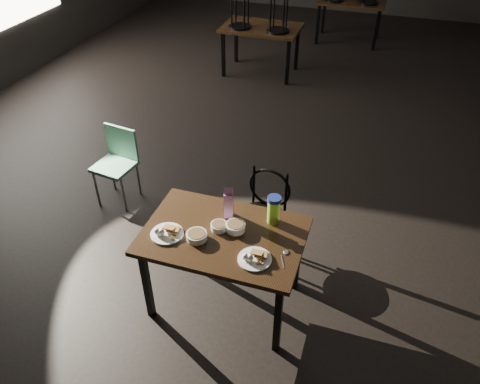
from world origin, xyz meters
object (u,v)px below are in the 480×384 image
(juice_carton, at_px, (229,203))
(bentwood_chair, at_px, (265,208))
(main_table, at_px, (224,241))
(water_bottle, at_px, (274,209))
(school_chair, at_px, (117,159))

(juice_carton, bearing_deg, bentwood_chair, 70.12)
(main_table, xyz_separation_m, juice_carton, (-0.03, 0.21, 0.21))
(main_table, distance_m, water_bottle, 0.45)
(water_bottle, xyz_separation_m, school_chair, (-1.83, 0.75, -0.39))
(juice_carton, relative_size, bentwood_chair, 0.32)
(main_table, bearing_deg, school_chair, 146.48)
(main_table, relative_size, bentwood_chair, 1.41)
(water_bottle, xyz_separation_m, bentwood_chair, (-0.18, 0.42, -0.36))
(main_table, relative_size, school_chair, 1.50)
(juice_carton, relative_size, school_chair, 0.34)
(bentwood_chair, bearing_deg, water_bottle, -60.59)
(main_table, height_order, bentwood_chair, bentwood_chair)
(main_table, xyz_separation_m, water_bottle, (0.32, 0.25, 0.20))
(main_table, height_order, water_bottle, water_bottle)
(main_table, xyz_separation_m, bentwood_chair, (0.14, 0.67, -0.16))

